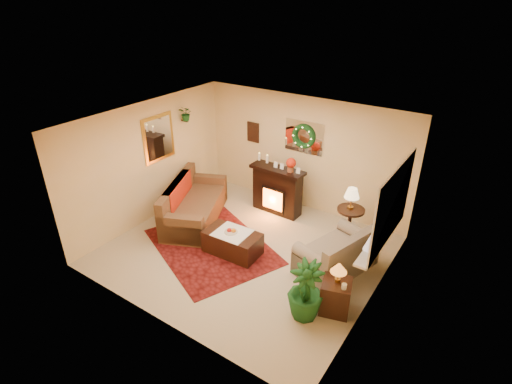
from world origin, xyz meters
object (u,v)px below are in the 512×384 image
Objects in this scene: fireplace at (277,190)px; loveseat at (337,249)px; end_table_square at (336,297)px; sofa at (195,203)px; coffee_table at (233,243)px; side_table_round at (349,225)px.

fireplace is 2.32m from loveseat.
end_table_square is at bearing -49.83° from loveseat.
fireplace reaches higher than end_table_square.
sofa is 1.97× the size of coffee_table.
end_table_square is at bearing -10.64° from coffee_table.
side_table_round is (-0.17, 1.02, -0.10)m from loveseat.
fireplace reaches higher than sofa.
sofa is 1.45× the size of loveseat.
loveseat reaches higher than end_table_square.
loveseat is (1.98, -1.19, -0.13)m from fireplace.
fireplace reaches higher than loveseat.
fireplace is at bearing 137.79° from end_table_square.
fireplace is 0.76× the size of loveseat.
fireplace reaches higher than side_table_round.
coffee_table is (-1.85, -0.67, -0.21)m from loveseat.
end_table_square is at bearing -40.51° from fireplace.
end_table_square is at bearing -37.46° from sofa.
loveseat is 1.04m from side_table_round.
coffee_table is (1.42, -0.53, -0.22)m from sofa.
end_table_square is (0.44, -1.00, -0.15)m from loveseat.
fireplace is 3.28m from end_table_square.
sofa is 3.28m from loveseat.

